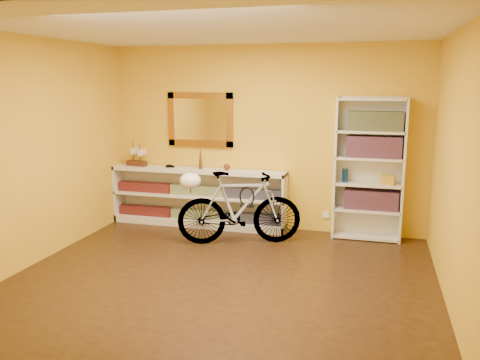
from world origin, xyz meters
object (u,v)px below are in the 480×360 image
(console_unit, at_px, (198,197))
(bookcase, at_px, (369,169))
(bicycle, at_px, (239,208))
(helmet, at_px, (190,181))

(console_unit, xyz_separation_m, bookcase, (2.40, 0.03, 0.52))
(console_unit, height_order, bookcase, bookcase)
(console_unit, bearing_deg, bicycle, -38.47)
(console_unit, relative_size, helmet, 9.46)
(console_unit, distance_m, bicycle, 1.03)
(console_unit, xyz_separation_m, bicycle, (0.81, -0.64, 0.06))
(console_unit, distance_m, bookcase, 2.46)
(helmet, bearing_deg, console_unit, 104.18)
(bicycle, xyz_separation_m, helmet, (-0.59, -0.21, 0.37))
(bookcase, xyz_separation_m, helmet, (-2.18, -0.88, -0.10))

